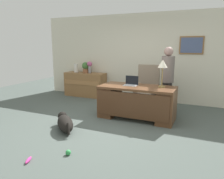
{
  "coord_description": "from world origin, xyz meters",
  "views": [
    {
      "loc": [
        1.9,
        -4.07,
        1.73
      ],
      "look_at": [
        -0.05,
        0.3,
        0.75
      ],
      "focal_mm": 34.66,
      "sensor_mm": 36.0,
      "label": 1
    }
  ],
  "objects_px": {
    "person_standing": "(167,80)",
    "dog_toy_bone": "(28,160)",
    "laptop": "(131,83)",
    "vase_with_flowers": "(90,66)",
    "credenza": "(85,84)",
    "dog_toy_ball": "(68,152)",
    "desk_lamp": "(163,66)",
    "vase_empty": "(76,68)",
    "dog_lying": "(65,123)",
    "desk": "(137,101)",
    "potted_plant": "(86,67)",
    "armchair": "(147,89)"
  },
  "relations": [
    {
      "from": "desk_lamp",
      "to": "vase_with_flowers",
      "type": "xyz_separation_m",
      "value": [
        -2.7,
        1.37,
        -0.22
      ]
    },
    {
      "from": "potted_plant",
      "to": "laptop",
      "type": "bearing_deg",
      "value": -34.14
    },
    {
      "from": "person_standing",
      "to": "dog_toy_bone",
      "type": "height_order",
      "value": "person_standing"
    },
    {
      "from": "vase_with_flowers",
      "to": "dog_toy_ball",
      "type": "xyz_separation_m",
      "value": [
        1.7,
        -3.69,
        -1.02
      ]
    },
    {
      "from": "laptop",
      "to": "desk_lamp",
      "type": "xyz_separation_m",
      "value": [
        0.72,
        0.07,
        0.44
      ]
    },
    {
      "from": "dog_toy_ball",
      "to": "potted_plant",
      "type": "bearing_deg",
      "value": 116.71
    },
    {
      "from": "person_standing",
      "to": "potted_plant",
      "type": "bearing_deg",
      "value": 164.3
    },
    {
      "from": "credenza",
      "to": "desk_lamp",
      "type": "height_order",
      "value": "desk_lamp"
    },
    {
      "from": "armchair",
      "to": "credenza",
      "type": "bearing_deg",
      "value": 167.57
    },
    {
      "from": "armchair",
      "to": "vase_empty",
      "type": "height_order",
      "value": "armchair"
    },
    {
      "from": "vase_with_flowers",
      "to": "potted_plant",
      "type": "distance_m",
      "value": 0.16
    },
    {
      "from": "laptop",
      "to": "dog_toy_bone",
      "type": "xyz_separation_m",
      "value": [
        -0.71,
        -2.66,
        -0.81
      ]
    },
    {
      "from": "desk",
      "to": "dog_toy_bone",
      "type": "relative_size",
      "value": 8.98
    },
    {
      "from": "laptop",
      "to": "dog_toy_bone",
      "type": "distance_m",
      "value": 2.87
    },
    {
      "from": "laptop",
      "to": "potted_plant",
      "type": "relative_size",
      "value": 0.89
    },
    {
      "from": "person_standing",
      "to": "armchair",
      "type": "bearing_deg",
      "value": 153.31
    },
    {
      "from": "person_standing",
      "to": "vase_empty",
      "type": "bearing_deg",
      "value": 166.05
    },
    {
      "from": "desk",
      "to": "dog_toy_bone",
      "type": "bearing_deg",
      "value": -108.91
    },
    {
      "from": "credenza",
      "to": "laptop",
      "type": "distance_m",
      "value": 2.63
    },
    {
      "from": "dog_lying",
      "to": "dog_toy_bone",
      "type": "bearing_deg",
      "value": -78.81
    },
    {
      "from": "vase_empty",
      "to": "vase_with_flowers",
      "type": "bearing_deg",
      "value": 0.0
    },
    {
      "from": "person_standing",
      "to": "dog_toy_bone",
      "type": "xyz_separation_m",
      "value": [
        -1.45,
        -3.3,
        -0.85
      ]
    },
    {
      "from": "laptop",
      "to": "vase_with_flowers",
      "type": "distance_m",
      "value": 2.46
    },
    {
      "from": "dog_toy_ball",
      "to": "vase_with_flowers",
      "type": "bearing_deg",
      "value": 114.74
    },
    {
      "from": "vase_empty",
      "to": "laptop",
      "type": "bearing_deg",
      "value": -29.92
    },
    {
      "from": "vase_with_flowers",
      "to": "armchair",
      "type": "bearing_deg",
      "value": -13.51
    },
    {
      "from": "dog_lying",
      "to": "vase_with_flowers",
      "type": "bearing_deg",
      "value": 109.72
    },
    {
      "from": "vase_empty",
      "to": "desk_lamp",
      "type": "bearing_deg",
      "value": -23.01
    },
    {
      "from": "dog_toy_bone",
      "to": "desk",
      "type": "bearing_deg",
      "value": 71.09
    },
    {
      "from": "desk",
      "to": "vase_empty",
      "type": "height_order",
      "value": "vase_empty"
    },
    {
      "from": "laptop",
      "to": "dog_toy_ball",
      "type": "relative_size",
      "value": 3.67
    },
    {
      "from": "desk",
      "to": "vase_with_flowers",
      "type": "xyz_separation_m",
      "value": [
        -2.15,
        1.53,
        0.64
      ]
    },
    {
      "from": "person_standing",
      "to": "desk",
      "type": "bearing_deg",
      "value": -128.3
    },
    {
      "from": "desk_lamp",
      "to": "dog_toy_bone",
      "type": "relative_size",
      "value": 3.19
    },
    {
      "from": "laptop",
      "to": "potted_plant",
      "type": "bearing_deg",
      "value": 145.86
    },
    {
      "from": "person_standing",
      "to": "dog_lying",
      "type": "relative_size",
      "value": 2.28
    },
    {
      "from": "armchair",
      "to": "dog_toy_ball",
      "type": "relative_size",
      "value": 13.73
    },
    {
      "from": "potted_plant",
      "to": "desk",
      "type": "bearing_deg",
      "value": -33.58
    },
    {
      "from": "armchair",
      "to": "dog_toy_bone",
      "type": "xyz_separation_m",
      "value": [
        -0.86,
        -3.6,
        -0.5
      ]
    },
    {
      "from": "potted_plant",
      "to": "dog_toy_ball",
      "type": "bearing_deg",
      "value": -63.29
    },
    {
      "from": "person_standing",
      "to": "desk_lamp",
      "type": "bearing_deg",
      "value": -92.27
    },
    {
      "from": "dog_toy_bone",
      "to": "potted_plant",
      "type": "bearing_deg",
      "value": 109.12
    },
    {
      "from": "credenza",
      "to": "dog_lying",
      "type": "relative_size",
      "value": 1.91
    },
    {
      "from": "desk_lamp",
      "to": "vase_empty",
      "type": "bearing_deg",
      "value": 156.99
    },
    {
      "from": "desk",
      "to": "person_standing",
      "type": "height_order",
      "value": "person_standing"
    },
    {
      "from": "vase_with_flowers",
      "to": "desk_lamp",
      "type": "bearing_deg",
      "value": -26.97
    },
    {
      "from": "vase_empty",
      "to": "dog_toy_ball",
      "type": "xyz_separation_m",
      "value": [
        2.24,
        -3.69,
        -0.92
      ]
    },
    {
      "from": "laptop",
      "to": "vase_empty",
      "type": "bearing_deg",
      "value": 150.08
    },
    {
      "from": "armchair",
      "to": "desk_lamp",
      "type": "relative_size",
      "value": 1.9
    },
    {
      "from": "credenza",
      "to": "dog_lying",
      "type": "xyz_separation_m",
      "value": [
        1.2,
        -2.83,
        -0.25
      ]
    }
  ]
}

